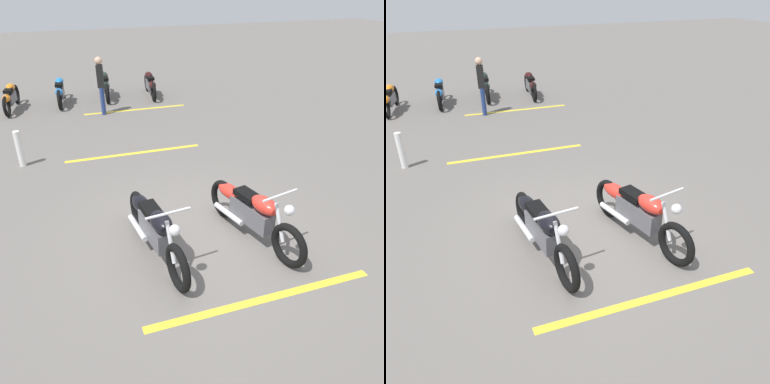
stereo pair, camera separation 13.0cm
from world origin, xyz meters
TOP-DOWN VIEW (x-y plane):
  - ground_plane at (0.00, 0.00)m, footprint 60.00×60.00m
  - motorcycle_bright_foreground at (-0.34, -0.76)m, footprint 2.21×0.74m
  - motorcycle_dark_foreground at (-0.21, 0.78)m, footprint 2.23×0.62m
  - motorcycle_row_far_left at (8.40, -1.60)m, footprint 2.09×0.39m
  - motorcycle_row_left at (8.76, -0.10)m, footprint 2.20×0.39m
  - motorcycle_row_center at (8.54, 1.40)m, footprint 2.11×0.41m
  - motorcycle_row_right at (8.37, 2.91)m, footprint 2.04×0.48m
  - bystander_near_row at (6.99, 0.29)m, footprint 0.28×0.23m
  - bollard_post at (3.85, 2.63)m, footprint 0.14×0.14m
  - parking_stripe_near at (-1.66, -0.26)m, footprint 0.26×3.20m
  - parking_stripe_mid at (3.63, 0.16)m, footprint 0.26×3.20m
  - parking_stripe_far at (7.03, -0.71)m, footprint 0.26×3.20m

SIDE VIEW (x-z plane):
  - ground_plane at x=0.00m, z-range 0.00..0.00m
  - parking_stripe_near at x=-1.66m, z-range 0.00..0.01m
  - parking_stripe_mid at x=3.63m, z-range 0.00..0.01m
  - parking_stripe_far at x=7.03m, z-range 0.00..0.01m
  - bollard_post at x=3.85m, z-range 0.00..0.80m
  - motorcycle_row_right at x=8.37m, z-range 0.04..0.81m
  - motorcycle_row_far_left at x=8.40m, z-range 0.04..0.82m
  - motorcycle_row_center at x=8.54m, z-range 0.04..0.83m
  - motorcycle_row_left at x=8.76m, z-range 0.04..0.87m
  - motorcycle_bright_foreground at x=-0.34m, z-range -0.06..0.98m
  - motorcycle_dark_foreground at x=-0.21m, z-range -0.06..0.98m
  - bystander_near_row at x=6.99m, z-range 0.10..1.78m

